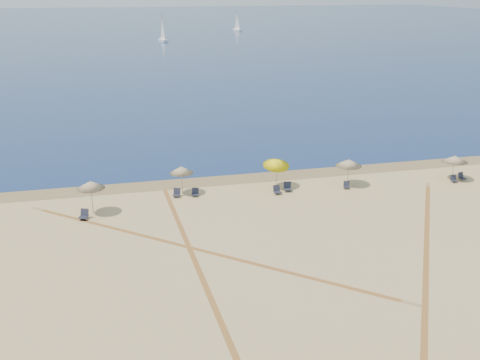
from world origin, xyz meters
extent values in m
plane|color=tan|center=(0.00, 0.00, 0.00)|extent=(160.00, 160.00, 0.00)
plane|color=#0C2151|center=(0.00, 225.00, 0.01)|extent=(500.00, 500.00, 0.00)
plane|color=olive|center=(0.00, 24.00, 0.00)|extent=(500.00, 500.00, 0.00)
cylinder|color=gray|center=(-11.56, 18.88, 1.21)|extent=(0.05, 0.05, 2.42)
cone|color=#FBECCD|center=(-11.56, 18.88, 2.27)|extent=(2.06, 2.06, 0.55)
sphere|color=gray|center=(-11.56, 18.88, 2.57)|extent=(0.08, 0.08, 0.08)
cylinder|color=gray|center=(-4.53, 21.40, 1.10)|extent=(0.05, 0.05, 2.21)
cone|color=#FBECCD|center=(-4.53, 21.40, 2.06)|extent=(1.93, 1.93, 0.55)
sphere|color=gray|center=(-4.53, 21.40, 2.36)|extent=(0.08, 0.08, 0.08)
cylinder|color=gray|center=(3.35, 20.78, 1.18)|extent=(0.05, 0.62, 2.37)
cone|color=#FFEC0C|center=(3.35, 21.03, 2.21)|extent=(2.22, 2.29, 1.06)
sphere|color=gray|center=(3.35, 21.03, 2.51)|extent=(0.08, 0.08, 0.08)
cylinder|color=gray|center=(9.48, 20.21, 1.08)|extent=(0.05, 0.05, 2.15)
cone|color=#FBECCD|center=(9.48, 20.21, 2.00)|extent=(2.22, 2.22, 0.55)
sphere|color=gray|center=(9.48, 20.21, 2.30)|extent=(0.08, 0.08, 0.08)
cylinder|color=gray|center=(19.06, 19.50, 1.01)|extent=(0.05, 0.18, 2.03)
cone|color=#FBECCD|center=(19.06, 19.45, 1.88)|extent=(2.23, 2.26, 0.69)
sphere|color=gray|center=(19.06, 19.45, 2.18)|extent=(0.08, 0.08, 0.08)
cube|color=#1C1F2D|center=(-12.24, 17.84, 0.20)|extent=(0.78, 0.78, 0.05)
cube|color=#1C1F2D|center=(-12.13, 18.11, 0.46)|extent=(0.64, 0.43, 0.53)
cylinder|color=#A5A5AD|center=(-12.46, 17.71, 0.10)|extent=(0.03, 0.03, 0.20)
cylinder|color=#A5A5AD|center=(-12.02, 17.53, 0.10)|extent=(0.03, 0.03, 0.20)
cube|color=#1C1F2D|center=(-5.09, 20.71, 0.18)|extent=(0.70, 0.70, 0.05)
cube|color=#1C1F2D|center=(-5.01, 20.97, 0.42)|extent=(0.59, 0.37, 0.50)
cylinder|color=#A5A5AD|center=(-5.31, 20.58, 0.09)|extent=(0.02, 0.02, 0.18)
cylinder|color=#A5A5AD|center=(-4.88, 20.44, 0.09)|extent=(0.02, 0.02, 0.18)
cube|color=#1C1F2D|center=(-3.62, 20.52, 0.17)|extent=(0.67, 0.67, 0.05)
cube|color=#1C1F2D|center=(-3.54, 20.77, 0.41)|extent=(0.57, 0.35, 0.47)
cylinder|color=#A5A5AD|center=(-3.83, 20.39, 0.09)|extent=(0.02, 0.02, 0.17)
cylinder|color=#A5A5AD|center=(-3.42, 20.26, 0.09)|extent=(0.02, 0.02, 0.17)
cube|color=#1C1F2D|center=(3.03, 19.49, 0.18)|extent=(0.58, 0.58, 0.05)
cube|color=#1C1F2D|center=(3.02, 19.77, 0.43)|extent=(0.57, 0.22, 0.50)
cylinder|color=#A5A5AD|center=(2.80, 19.28, 0.09)|extent=(0.02, 0.02, 0.18)
cylinder|color=#A5A5AD|center=(3.25, 19.29, 0.09)|extent=(0.02, 0.02, 0.18)
cube|color=#1C1F2D|center=(4.04, 19.90, 0.20)|extent=(0.71, 0.71, 0.06)
cube|color=#1C1F2D|center=(4.09, 20.20, 0.47)|extent=(0.64, 0.33, 0.55)
cylinder|color=#A5A5AD|center=(3.80, 19.72, 0.10)|extent=(0.03, 0.03, 0.20)
cylinder|color=#A5A5AD|center=(4.28, 19.63, 0.10)|extent=(0.03, 0.03, 0.20)
cube|color=#1C1F2D|center=(9.02, 19.38, 0.16)|extent=(0.63, 0.63, 0.04)
cube|color=#1C1F2D|center=(9.11, 19.60, 0.37)|extent=(0.52, 0.35, 0.43)
cylinder|color=#A5A5AD|center=(8.84, 19.28, 0.08)|extent=(0.02, 0.02, 0.16)
cylinder|color=#A5A5AD|center=(9.20, 19.13, 0.08)|extent=(0.02, 0.02, 0.16)
cube|color=#1C1F2D|center=(18.73, 18.69, 0.16)|extent=(0.56, 0.56, 0.05)
cube|color=#1C1F2D|center=(18.77, 18.93, 0.38)|extent=(0.52, 0.25, 0.44)
cylinder|color=#A5A5AD|center=(18.54, 18.53, 0.08)|extent=(0.02, 0.02, 0.16)
cylinder|color=#A5A5AD|center=(18.93, 18.48, 0.08)|extent=(0.02, 0.02, 0.16)
cube|color=#1C1F2D|center=(19.79, 19.00, 0.18)|extent=(0.65, 0.65, 0.05)
cube|color=#1C1F2D|center=(19.73, 19.26, 0.41)|extent=(0.57, 0.31, 0.48)
cylinder|color=#A5A5AD|center=(19.58, 18.75, 0.09)|extent=(0.02, 0.02, 0.18)
cylinder|color=#A5A5AD|center=(20.00, 18.85, 0.09)|extent=(0.02, 0.02, 0.18)
cube|color=white|center=(37.37, 183.73, 0.28)|extent=(2.59, 5.21, 0.55)
cylinder|color=gray|center=(37.37, 183.73, 3.86)|extent=(0.11, 0.11, 7.35)
cube|color=white|center=(6.48, 149.59, 0.32)|extent=(2.55, 5.90, 0.62)
cylinder|color=gray|center=(6.48, 149.59, 4.37)|extent=(0.12, 0.12, 8.33)
plane|color=tan|center=(-5.28, 9.75, 0.00)|extent=(29.20, 29.20, 0.00)
plane|color=tan|center=(-5.33, 10.84, 0.00)|extent=(29.20, 29.20, 0.00)
plane|color=tan|center=(8.62, 6.34, 0.00)|extent=(38.54, 38.54, 0.00)
plane|color=tan|center=(9.20, 7.28, 0.00)|extent=(38.54, 38.54, 0.00)
plane|color=tan|center=(-4.79, 11.15, 0.00)|extent=(39.50, 39.50, 0.00)
plane|color=tan|center=(-5.62, 11.87, 0.00)|extent=(39.50, 39.50, 0.00)
camera|label=1|loc=(-9.39, -20.02, 16.12)|focal=40.62mm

